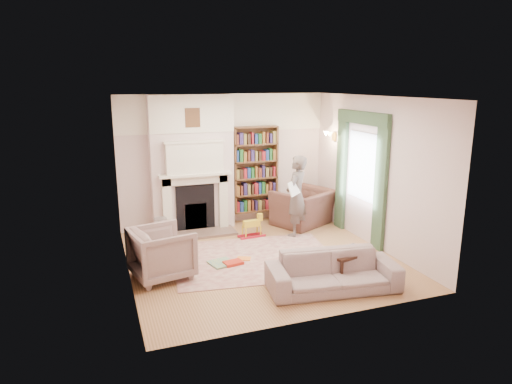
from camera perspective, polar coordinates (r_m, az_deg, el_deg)
name	(u,v)px	position (r m, az deg, el deg)	size (l,w,h in m)	color
floor	(261,258)	(8.17, 0.60, -8.26)	(4.50, 4.50, 0.00)	#91613A
ceiling	(261,97)	(7.58, 0.65, 11.78)	(4.50, 4.50, 0.00)	white
wall_back	(225,160)	(9.85, -3.93, 4.01)	(4.50, 4.50, 0.00)	beige
wall_front	(323,217)	(5.76, 8.42, -3.13)	(4.50, 4.50, 0.00)	beige
wall_left	(124,191)	(7.30, -16.18, 0.06)	(4.50, 4.50, 0.00)	beige
wall_right	(374,172)	(8.77, 14.55, 2.39)	(4.50, 4.50, 0.00)	beige
fireplace	(192,164)	(9.49, -7.96, 3.45)	(1.70, 0.58, 2.80)	beige
bookcase	(255,169)	(9.97, -0.10, 2.84)	(1.00, 0.24, 1.85)	brown
window	(362,166)	(9.08, 13.09, 3.18)	(0.02, 0.90, 1.30)	silver
curtain_left	(381,186)	(8.55, 15.31, 0.68)	(0.07, 0.32, 2.40)	#2C442D
curtain_right	(341,172)	(9.70, 10.62, 2.44)	(0.07, 0.32, 2.40)	#2C442D
pelmet	(362,118)	(8.94, 13.17, 9.03)	(0.09, 1.70, 0.24)	#2C442D
wall_sconce	(326,137)	(9.85, 8.77, 6.82)	(0.20, 0.24, 0.24)	gold
rug	(255,259)	(8.12, -0.13, -8.33)	(2.81, 2.16, 0.01)	beige
armchair_reading	(303,207)	(9.96, 5.92, -1.93)	(1.18, 1.03, 0.77)	#462925
armchair_left	(162,253)	(7.42, -11.70, -7.47)	(0.88, 0.90, 0.82)	#9E9483
sofa	(333,272)	(7.00, 9.61, -9.82)	(1.94, 0.76, 0.57)	#B5A395
man_reading	(296,196)	(9.13, 5.06, -0.51)	(0.60, 0.39, 1.64)	#594C47
newspaper	(294,188)	(8.84, 4.74, 0.47)	(0.40, 0.02, 0.28)	white
coffee_table	(348,265)	(7.44, 11.37, -8.92)	(0.70, 0.45, 0.45)	black
paraffin_heater	(161,232)	(8.85, -11.81, -4.90)	(0.24, 0.24, 0.55)	#AAACB2
rocking_horse	(252,226)	(9.13, -0.56, -4.28)	(0.54, 0.22, 0.47)	gold
board_game	(222,263)	(7.90, -4.31, -8.86)	(0.39, 0.39, 0.03)	gold
game_box_lid	(233,263)	(7.87, -2.88, -8.85)	(0.32, 0.21, 0.05)	#B32514
comic_annuals	(276,262)	(7.97, 2.53, -8.69)	(1.05, 0.79, 0.02)	red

